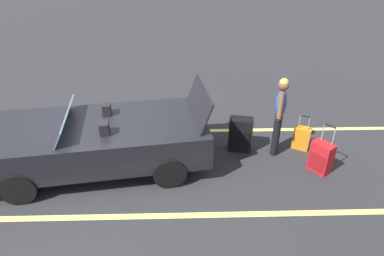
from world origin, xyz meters
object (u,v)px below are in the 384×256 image
Objects in this scene: convertible_car at (87,141)px; suitcase_large_black at (240,135)px; suitcase_medium_bright at (321,157)px; traveler_person at (280,113)px; suitcase_small_carryon at (302,138)px.

suitcase_large_black is at bearing -178.20° from convertible_car.
convertible_car reaches higher than suitcase_medium_bright.
suitcase_medium_bright is 0.60× the size of traveler_person.
convertible_car is 3.07m from suitcase_large_black.
suitcase_large_black is 1.62m from suitcase_medium_bright.
suitcase_medium_bright is 1.15m from traveler_person.
suitcase_small_carryon is at bearing -117.67° from suitcase_medium_bright.
suitcase_large_black is at bearing -63.97° from suitcase_medium_bright.
traveler_person is at bearing 129.60° from suitcase_small_carryon.
convertible_car is at bearing -38.57° from suitcase_medium_bright.
suitcase_medium_bright reaches higher than suitcase_small_carryon.
suitcase_small_carryon is 0.49× the size of traveler_person.
traveler_person is at bearing 178.34° from convertible_car.
suitcase_large_black is 1.32m from suitcase_small_carryon.
suitcase_large_black is 0.91× the size of suitcase_small_carryon.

